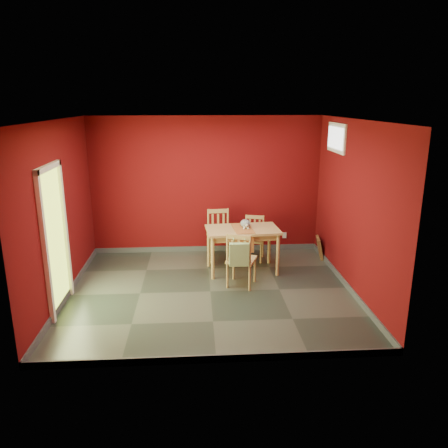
{
  "coord_description": "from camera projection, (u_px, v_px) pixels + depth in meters",
  "views": [
    {
      "loc": [
        -0.21,
        -6.48,
        2.96
      ],
      "look_at": [
        0.25,
        0.45,
        1.0
      ],
      "focal_mm": 35.0,
      "sensor_mm": 36.0,
      "label": 1
    }
  ],
  "objects": [
    {
      "name": "ground",
      "position": [
        210.0,
        291.0,
        7.04
      ],
      "size": [
        4.5,
        4.5,
        0.0
      ],
      "primitive_type": "plane",
      "color": "#2D342D",
      "rests_on": "ground"
    },
    {
      "name": "doorway",
      "position": [
        54.0,
        235.0,
        6.21
      ],
      "size": [
        0.06,
        1.01,
        2.13
      ],
      "color": "#B7D838",
      "rests_on": "ground"
    },
    {
      "name": "outlet_plate",
      "position": [
        284.0,
        235.0,
        8.97
      ],
      "size": [
        0.08,
        0.02,
        0.12
      ],
      "primitive_type": "cube",
      "color": "silver",
      "rests_on": "room_shell"
    },
    {
      "name": "window",
      "position": [
        336.0,
        138.0,
        7.5
      ],
      "size": [
        0.05,
        0.9,
        0.5
      ],
      "color": "white",
      "rests_on": "room_shell"
    },
    {
      "name": "dining_table",
      "position": [
        243.0,
        234.0,
        7.72
      ],
      "size": [
        1.32,
        0.84,
        0.79
      ],
      "color": "tan",
      "rests_on": "ground"
    },
    {
      "name": "chair_far_left",
      "position": [
        219.0,
        234.0,
        8.38
      ],
      "size": [
        0.49,
        0.49,
        0.96
      ],
      "color": "tan",
      "rests_on": "ground"
    },
    {
      "name": "room_shell",
      "position": [
        210.0,
        289.0,
        7.03
      ],
      "size": [
        4.5,
        4.5,
        4.5
      ],
      "color": "#56080A",
      "rests_on": "ground"
    },
    {
      "name": "picture_frame",
      "position": [
        319.0,
        248.0,
        8.52
      ],
      "size": [
        0.2,
        0.42,
        0.4
      ],
      "color": "brown",
      "rests_on": "ground"
    },
    {
      "name": "chair_near",
      "position": [
        241.0,
        259.0,
        7.13
      ],
      "size": [
        0.56,
        0.56,
        0.93
      ],
      "color": "tan",
      "rests_on": "ground"
    },
    {
      "name": "cat",
      "position": [
        245.0,
        222.0,
        7.75
      ],
      "size": [
        0.24,
        0.39,
        0.18
      ],
      "primitive_type": null,
      "rotation": [
        0.0,
        0.0,
        -0.14
      ],
      "color": "slate",
      "rests_on": "table_runner"
    },
    {
      "name": "tote_bag",
      "position": [
        239.0,
        254.0,
        6.88
      ],
      "size": [
        0.31,
        0.19,
        0.44
      ],
      "color": "#88AD6F",
      "rests_on": "chair_near"
    },
    {
      "name": "table_runner",
      "position": [
        243.0,
        233.0,
        7.59
      ],
      "size": [
        0.38,
        0.71,
        0.35
      ],
      "color": "#965226",
      "rests_on": "dining_table"
    },
    {
      "name": "chair_far_right",
      "position": [
        254.0,
        238.0,
        8.39
      ],
      "size": [
        0.48,
        0.48,
        0.84
      ],
      "color": "tan",
      "rests_on": "ground"
    }
  ]
}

